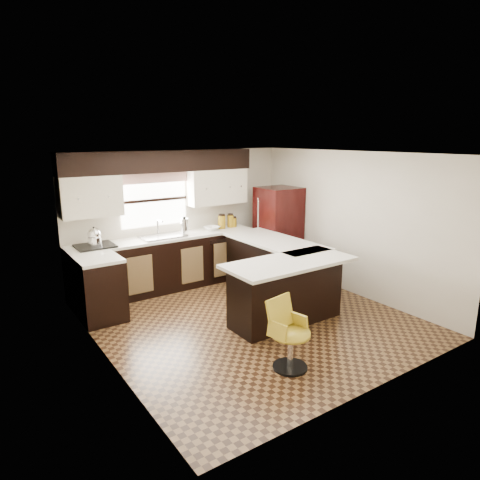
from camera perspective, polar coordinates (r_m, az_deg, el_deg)
floor at (r=6.42m, az=1.38°, el=-10.49°), size 4.40×4.40×0.00m
ceiling at (r=5.87m, az=1.52°, el=11.44°), size 4.40×4.40×0.00m
wall_back at (r=7.88m, az=-7.98°, el=3.10°), size 4.40×0.00×4.40m
wall_front at (r=4.51m, az=18.12°, el=-5.50°), size 4.40×0.00×4.40m
wall_left at (r=5.13m, az=-17.95°, el=-3.17°), size 0.00×4.40×4.40m
wall_right at (r=7.43m, az=14.69°, el=2.14°), size 0.00×4.40×4.40m
base_cab_back at (r=7.61m, az=-9.81°, el=-3.18°), size 3.30×0.60×0.90m
base_cab_left at (r=6.59m, az=-18.15°, el=-6.35°), size 0.60×0.70×0.90m
counter_back at (r=7.48m, az=-9.95°, el=0.29°), size 3.30×0.60×0.04m
counter_left at (r=6.45m, az=-18.46°, el=-2.40°), size 0.60×0.70×0.04m
soffit at (r=7.43m, az=-10.42°, el=10.30°), size 3.40×0.35×0.36m
upper_cab_left at (r=7.07m, az=-19.33°, el=5.52°), size 0.94×0.35×0.64m
upper_cab_right at (r=7.98m, az=-3.13°, el=7.11°), size 1.14×0.35×0.64m
window_pane at (r=7.60m, az=-11.38°, el=5.25°), size 1.20×0.02×0.90m
valance at (r=7.52m, az=-11.40°, el=8.15°), size 1.30×0.06×0.18m
sink at (r=7.44m, az=-10.25°, el=0.49°), size 0.75×0.45×0.03m
dishwasher at (r=7.82m, az=-2.26°, el=-2.66°), size 0.58×0.03×0.78m
cooktop at (r=7.06m, az=-18.76°, el=-0.76°), size 0.58×0.50×0.02m
peninsula_long at (r=7.24m, az=4.29°, el=-3.88°), size 0.60×1.95×0.90m
peninsula_return at (r=6.21m, az=6.14°, el=-6.93°), size 1.65×0.60×0.90m
counter_pen_long at (r=7.14m, az=4.67°, el=-0.19°), size 0.84×1.95×0.04m
counter_pen_return at (r=5.99m, az=6.66°, el=-2.98°), size 1.89×0.84×0.04m
refrigerator at (r=8.27m, az=5.11°, el=1.17°), size 0.73×0.70×1.69m
bar_chair at (r=5.04m, az=6.81°, el=-12.48°), size 0.52×0.52×0.84m
kettle at (r=7.03m, az=-18.87°, el=0.50°), size 0.22×0.22×0.29m
percolator at (r=7.61m, az=-7.42°, el=1.84°), size 0.13×0.13×0.28m
mixing_bowl at (r=7.89m, az=-3.79°, el=1.58°), size 0.32×0.32×0.07m
canister_large at (r=8.01m, az=-2.45°, el=2.40°), size 0.14×0.14×0.24m
canister_med at (r=8.11m, az=-1.27°, el=2.53°), size 0.12×0.12×0.23m
canister_small at (r=8.16m, az=-0.88°, el=2.37°), size 0.12×0.12×0.17m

